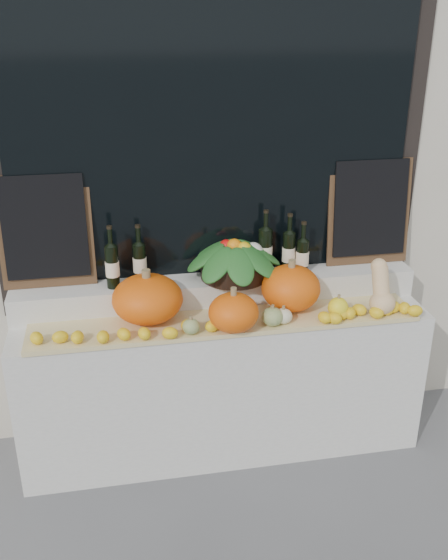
{
  "coord_description": "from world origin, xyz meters",
  "views": [
    {
      "loc": [
        -0.56,
        -1.53,
        2.47
      ],
      "look_at": [
        0.0,
        1.45,
        1.12
      ],
      "focal_mm": 40.0,
      "sensor_mm": 36.0,
      "label": 1
    }
  ],
  "objects_px": {
    "butternut_squash": "(381,291)",
    "wine_bottle_tall": "(265,250)",
    "pumpkin_right": "(291,288)",
    "pumpkin_left": "(147,299)",
    "produce_bowl": "(234,258)"
  },
  "relations": [
    {
      "from": "pumpkin_left",
      "to": "produce_bowl",
      "type": "bearing_deg",
      "value": 20.06
    },
    {
      "from": "pumpkin_left",
      "to": "wine_bottle_tall",
      "type": "xyz_separation_m",
      "value": [
        0.7,
        0.22,
        0.14
      ]
    },
    {
      "from": "pumpkin_right",
      "to": "produce_bowl",
      "type": "bearing_deg",
      "value": 146.0
    },
    {
      "from": "pumpkin_left",
      "to": "produce_bowl",
      "type": "relative_size",
      "value": 0.65
    },
    {
      "from": "pumpkin_right",
      "to": "wine_bottle_tall",
      "type": "xyz_separation_m",
      "value": [
        -0.09,
        0.23,
        0.14
      ]
    },
    {
      "from": "butternut_squash",
      "to": "wine_bottle_tall",
      "type": "xyz_separation_m",
      "value": [
        -0.57,
        0.35,
        0.15
      ]
    },
    {
      "from": "wine_bottle_tall",
      "to": "pumpkin_left",
      "type": "bearing_deg",
      "value": -162.31
    },
    {
      "from": "butternut_squash",
      "to": "wine_bottle_tall",
      "type": "bearing_deg",
      "value": 148.8
    },
    {
      "from": "produce_bowl",
      "to": "butternut_squash",
      "type": "bearing_deg",
      "value": -22.2
    },
    {
      "from": "pumpkin_left",
      "to": "pumpkin_right",
      "type": "height_order",
      "value": "pumpkin_left"
    },
    {
      "from": "butternut_squash",
      "to": "produce_bowl",
      "type": "relative_size",
      "value": 0.5
    },
    {
      "from": "butternut_squash",
      "to": "pumpkin_right",
      "type": "bearing_deg",
      "value": 165.87
    },
    {
      "from": "pumpkin_left",
      "to": "produce_bowl",
      "type": "xyz_separation_m",
      "value": [
        0.51,
        0.19,
        0.12
      ]
    },
    {
      "from": "pumpkin_left",
      "to": "pumpkin_right",
      "type": "xyz_separation_m",
      "value": [
        0.79,
        -0.0,
        -0.0
      ]
    },
    {
      "from": "butternut_squash",
      "to": "wine_bottle_tall",
      "type": "relative_size",
      "value": 0.77
    }
  ]
}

